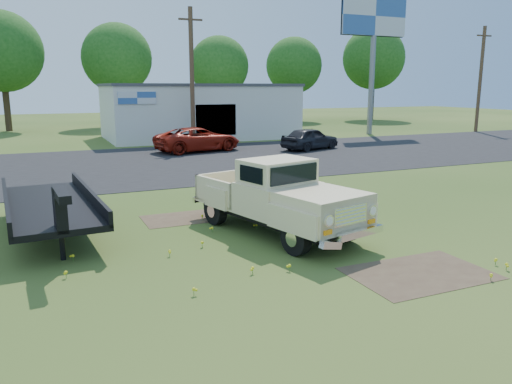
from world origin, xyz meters
The scene contains 17 objects.
ground centered at (0.00, 0.00, 0.00)m, with size 140.00×140.00×0.00m, color #2C4717.
asphalt_lot centered at (0.00, 15.00, 0.00)m, with size 90.00×14.00×0.02m, color black.
dirt_patch_a centered at (1.50, -3.00, 0.00)m, with size 3.00×2.00×0.01m, color #4C3828.
dirt_patch_b centered at (-2.00, 3.50, 0.00)m, with size 2.20×1.60×0.01m, color #4C3828.
commercial_building centered at (6.00, 26.99, 2.10)m, with size 14.20×8.20×4.15m.
billboard centered at (20.00, 24.04, 8.54)m, with size 6.10×0.45×11.05m.
utility_pole_mid centered at (4.00, 22.00, 4.60)m, with size 1.60×0.30×9.00m.
utility_pole_east centered at (30.00, 22.00, 4.60)m, with size 1.60×0.30×9.00m.
treeline_c centered at (-8.00, 39.50, 6.93)m, with size 7.04×7.04×10.47m.
treeline_d centered at (2.00, 40.50, 6.62)m, with size 6.72×6.72×10.00m.
treeline_e centered at (12.00, 39.00, 5.98)m, with size 6.08×6.08×9.04m.
treeline_f centered at (22.00, 41.50, 6.30)m, with size 6.40×6.40×9.52m.
treeline_g centered at (32.00, 40.00, 7.25)m, with size 7.36×7.36×10.95m.
vintage_pickup_truck centered at (0.05, 1.03, 1.02)m, with size 2.19×5.63×2.04m, color #D1BE8C, non-canonical shape.
flatbed_trailer centered at (-5.62, 3.49, 0.89)m, with size 2.18×6.55×1.79m, color black, non-canonical shape.
red_pickup centered at (3.30, 18.69, 0.74)m, with size 2.45×5.30×1.47m, color maroon.
dark_sedan centered at (10.05, 16.66, 0.70)m, with size 1.64×4.09×1.39m, color black.
Camera 1 is at (-5.78, -10.83, 3.93)m, focal length 35.00 mm.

